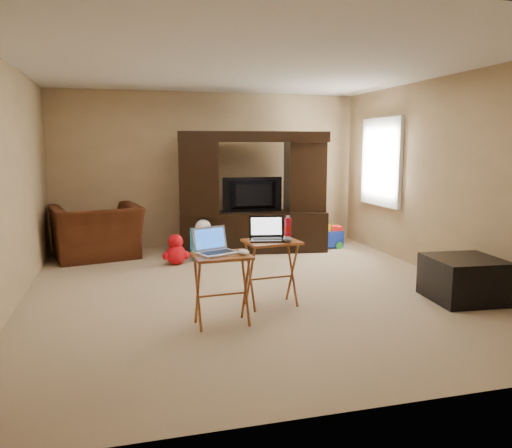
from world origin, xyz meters
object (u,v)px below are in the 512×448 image
object	(u,v)px
tray_table_right	(272,273)
tray_table_left	(222,290)
plush_toy	(176,249)
mouse_right	(288,239)
entertainment_center	(253,192)
push_toy	(326,236)
television	(254,195)
ottoman	(464,279)
water_bottle	(288,228)
laptop_right	(267,229)
mouse_left	(244,252)
recliner	(97,232)
laptop_left	(218,241)
child_rocker	(205,242)

from	to	relation	value
tray_table_right	tray_table_left	bearing A→B (deg)	-151.72
plush_toy	mouse_right	xyz separation A→B (m)	(0.89, -2.22, 0.50)
entertainment_center	push_toy	world-z (taller)	entertainment_center
television	ottoman	distance (m)	3.44
television	push_toy	distance (m)	1.39
water_bottle	plush_toy	bearing A→B (deg)	115.43
laptop_right	mouse_left	distance (m)	0.64
television	mouse_left	world-z (taller)	television
recliner	push_toy	bearing A→B (deg)	164.80
entertainment_center	mouse_right	xyz separation A→B (m)	(-0.39, -2.82, -0.21)
tray_table_left	tray_table_right	size ratio (longest dim) A/B	0.97
television	recliner	world-z (taller)	television
plush_toy	water_bottle	xyz separation A→B (m)	(0.96, -2.02, 0.58)
recliner	water_bottle	world-z (taller)	water_bottle
entertainment_center	laptop_right	distance (m)	2.74
mouse_left	laptop_left	bearing A→B (deg)	155.56
child_rocker	tray_table_left	xyz separation A→B (m)	(-0.29, -2.78, 0.08)
plush_toy	laptop_left	distance (m)	2.56
tray_table_right	ottoman	bearing A→B (deg)	-15.99
push_toy	tray_table_right	bearing A→B (deg)	-118.74
mouse_left	mouse_right	distance (m)	0.66
ottoman	entertainment_center	bearing A→B (deg)	116.83
recliner	tray_table_right	world-z (taller)	recliner
recliner	push_toy	world-z (taller)	recliner
mouse_right	entertainment_center	bearing A→B (deg)	82.23
tray_table_right	laptop_left	xyz separation A→B (m)	(-0.63, -0.39, 0.44)
television	tray_table_left	xyz separation A→B (m)	(-1.12, -3.08, -0.56)
television	plush_toy	xyz separation A→B (m)	(-1.28, -0.55, -0.67)
tray_table_left	water_bottle	xyz separation A→B (m)	(0.80, 0.50, 0.46)
recliner	laptop_right	xyz separation A→B (m)	(1.80, -2.79, 0.42)
television	laptop_left	xyz separation A→B (m)	(-1.15, -3.05, -0.11)
recliner	laptop_left	size ratio (longest dim) A/B	3.47
television	plush_toy	size ratio (longest dim) A/B	2.17
push_toy	tray_table_left	world-z (taller)	tray_table_left
ottoman	laptop_left	world-z (taller)	laptop_left
recliner	mouse_right	bearing A→B (deg)	111.35
push_toy	tray_table_left	distance (m)	3.85
tray_table_left	mouse_right	xyz separation A→B (m)	(0.73, 0.30, 0.39)
child_rocker	tray_table_right	world-z (taller)	tray_table_right
tray_table_left	mouse_left	xyz separation A→B (m)	(0.19, -0.07, 0.36)
entertainment_center	mouse_left	size ratio (longest dim) A/B	16.82
television	ottoman	xyz separation A→B (m)	(1.54, -3.00, -0.66)
television	child_rocker	xyz separation A→B (m)	(-0.83, -0.29, -0.64)
push_toy	tray_table_left	bearing A→B (deg)	-122.87
tray_table_left	water_bottle	world-z (taller)	water_bottle
mouse_right	water_bottle	distance (m)	0.23
television	tray_table_right	world-z (taller)	television
laptop_right	water_bottle	world-z (taller)	laptop_right
laptop_right	water_bottle	xyz separation A→B (m)	(0.24, 0.06, -0.01)
push_toy	mouse_left	size ratio (longest dim) A/B	3.97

